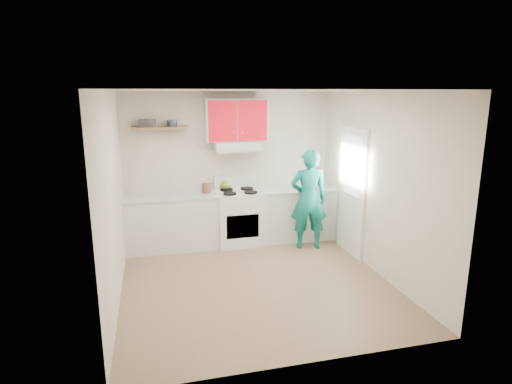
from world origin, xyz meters
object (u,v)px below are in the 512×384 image
object	(u,v)px
kettle	(225,185)
tin	(172,123)
crock	(206,189)
person	(309,199)
stove	(239,218)

from	to	relation	value
kettle	tin	bearing A→B (deg)	-161.42
crock	person	distance (m)	1.73
tin	person	world-z (taller)	tin
tin	crock	distance (m)	1.22
stove	kettle	size ratio (longest dim) A/B	5.03
kettle	crock	world-z (taller)	crock
crock	person	size ratio (longest dim) A/B	0.11
crock	person	world-z (taller)	person
tin	crock	bearing A→B (deg)	-12.63
stove	person	bearing A→B (deg)	-24.70
crock	tin	bearing A→B (deg)	167.37
stove	tin	xyz separation A→B (m)	(-1.06, 0.17, 1.63)
person	kettle	bearing A→B (deg)	-17.31
kettle	person	xyz separation A→B (m)	(1.28, -0.71, -0.16)
stove	tin	size ratio (longest dim) A/B	5.63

